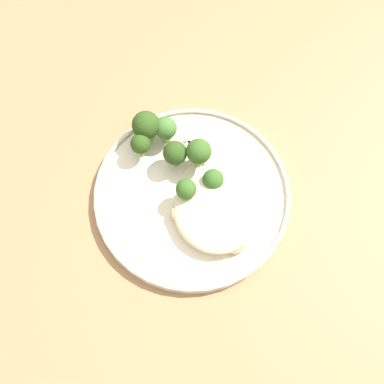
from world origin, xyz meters
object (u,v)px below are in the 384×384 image
at_px(broccoli_floret_split_head, 176,154).
at_px(broccoli_floret_tall_stalk, 199,152).
at_px(seared_scallop_on_noodles, 228,223).
at_px(broccoli_floret_near_rim, 213,180).
at_px(seared_scallop_rear_pale, 234,241).
at_px(broccoli_floret_beside_noodles, 166,129).
at_px(seared_scallop_front_small, 214,213).
at_px(dinner_plate, 192,195).
at_px(seared_scallop_left_edge, 180,214).
at_px(broccoli_floret_rear_charred, 186,190).
at_px(broccoli_floret_center_pile, 146,125).
at_px(broccoli_floret_left_leaning, 141,144).

height_order(broccoli_floret_split_head, broccoli_floret_tall_stalk, broccoli_floret_tall_stalk).
distance_m(seared_scallop_on_noodles, broccoli_floret_near_rim, 0.07).
height_order(seared_scallop_rear_pale, broccoli_floret_beside_noodles, broccoli_floret_beside_noodles).
relative_size(seared_scallop_front_small, broccoli_floret_tall_stalk, 0.41).
bearing_deg(broccoli_floret_tall_stalk, seared_scallop_on_noodles, 171.69).
height_order(dinner_plate, seared_scallop_rear_pale, seared_scallop_rear_pale).
xyz_separation_m(seared_scallop_left_edge, broccoli_floret_beside_noodles, (0.12, -0.05, 0.02)).
relative_size(broccoli_floret_near_rim, broccoli_floret_tall_stalk, 0.76).
height_order(seared_scallop_left_edge, broccoli_floret_beside_noodles, broccoli_floret_beside_noodles).
bearing_deg(broccoli_floret_rear_charred, broccoli_floret_beside_noodles, -13.98).
height_order(seared_scallop_left_edge, broccoli_floret_rear_charred, broccoli_floret_rear_charred).
height_order(seared_scallop_left_edge, broccoli_floret_split_head, broccoli_floret_split_head).
bearing_deg(broccoli_floret_center_pile, broccoli_floret_near_rim, -161.66).
height_order(dinner_plate, seared_scallop_on_noodles, seared_scallop_on_noodles).
distance_m(seared_scallop_rear_pale, seared_scallop_on_noodles, 0.03).
relative_size(broccoli_floret_near_rim, broccoli_floret_left_leaning, 0.96).
height_order(seared_scallop_on_noodles, broccoli_floret_rear_charred, broccoli_floret_rear_charred).
xyz_separation_m(dinner_plate, broccoli_floret_center_pile, (0.12, 0.01, 0.04)).
relative_size(seared_scallop_rear_pale, broccoli_floret_center_pile, 0.57).
bearing_deg(broccoli_floret_left_leaning, broccoli_floret_near_rim, -149.17).
relative_size(seared_scallop_rear_pale, broccoli_floret_beside_noodles, 0.68).
bearing_deg(broccoli_floret_near_rim, seared_scallop_front_small, 150.04).
distance_m(seared_scallop_left_edge, seared_scallop_rear_pale, 0.09).
bearing_deg(broccoli_floret_beside_noodles, broccoli_floret_rear_charred, 166.02).
bearing_deg(broccoli_floret_rear_charred, dinner_plate, -83.73).
height_order(dinner_plate, broccoli_floret_left_leaning, broccoli_floret_left_leaning).
bearing_deg(broccoli_floret_center_pile, seared_scallop_rear_pale, -174.42).
xyz_separation_m(seared_scallop_left_edge, broccoli_floret_rear_charred, (0.02, -0.02, 0.02)).
xyz_separation_m(seared_scallop_rear_pale, seared_scallop_on_noodles, (0.03, -0.01, 0.00)).
relative_size(seared_scallop_on_noodles, seared_scallop_front_small, 1.19).
bearing_deg(broccoli_floret_tall_stalk, broccoli_floret_beside_noodles, 18.33).
bearing_deg(broccoli_floret_split_head, seared_scallop_front_small, -177.73).
bearing_deg(broccoli_floret_split_head, broccoli_floret_tall_stalk, -119.46).
xyz_separation_m(seared_scallop_on_noodles, broccoli_floret_split_head, (0.12, 0.01, 0.02)).
bearing_deg(seared_scallop_front_small, broccoli_floret_left_leaning, 15.46).
bearing_deg(broccoli_floret_split_head, broccoli_floret_center_pile, 13.14).
height_order(seared_scallop_on_noodles, seared_scallop_front_small, same).
xyz_separation_m(seared_scallop_rear_pale, broccoli_floret_near_rim, (0.09, -0.02, 0.02)).
bearing_deg(seared_scallop_rear_pale, broccoli_floret_rear_charred, 13.48).
bearing_deg(seared_scallop_front_small, dinner_plate, 12.21).
xyz_separation_m(seared_scallop_left_edge, broccoli_floret_near_rim, (0.02, -0.06, 0.02)).
bearing_deg(seared_scallop_rear_pale, broccoli_floret_split_head, 2.41).
height_order(seared_scallop_front_small, broccoli_floret_beside_noodles, broccoli_floret_beside_noodles).
bearing_deg(broccoli_floret_left_leaning, broccoli_floret_split_head, -140.01).
bearing_deg(dinner_plate, broccoli_floret_beside_noodles, -8.36).
distance_m(seared_scallop_rear_pale, broccoli_floret_left_leaning, 0.20).
bearing_deg(seared_scallop_front_small, seared_scallop_on_noodles, -157.46).
relative_size(broccoli_floret_center_pile, broccoli_floret_rear_charred, 1.15).
bearing_deg(seared_scallop_left_edge, broccoli_floret_tall_stalk, -48.56).
bearing_deg(broccoli_floret_tall_stalk, seared_scallop_rear_pale, 170.27).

